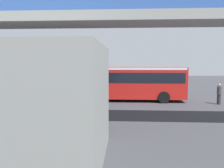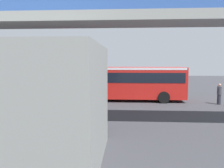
{
  "view_description": "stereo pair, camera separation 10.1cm",
  "coord_description": "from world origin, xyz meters",
  "px_view_note": "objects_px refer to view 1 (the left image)",
  "views": [
    {
      "loc": [
        -0.66,
        21.78,
        3.6
      ],
      "look_at": [
        0.56,
        1.12,
        1.6
      ],
      "focal_mm": 36.1,
      "sensor_mm": 36.0,
      "label": 1
    },
    {
      "loc": [
        -0.76,
        21.77,
        3.6
      ],
      "look_at": [
        0.56,
        1.12,
        1.6
      ],
      "focal_mm": 36.1,
      "sensor_mm": 36.0,
      "label": 2
    }
  ],
  "objects_px": {
    "bicycle_red": "(2,101)",
    "traffic_sign": "(74,77)",
    "city_bus": "(122,81)",
    "bicycle_green": "(32,101)",
    "bicycle_orange": "(21,98)",
    "parked_van": "(18,94)",
    "pedestrian": "(219,94)"
  },
  "relations": [
    {
      "from": "bicycle_red",
      "to": "traffic_sign",
      "type": "distance_m",
      "value": 8.84
    },
    {
      "from": "city_bus",
      "to": "bicycle_green",
      "type": "relative_size",
      "value": 6.52
    },
    {
      "from": "city_bus",
      "to": "bicycle_orange",
      "type": "distance_m",
      "value": 9.4
    },
    {
      "from": "bicycle_green",
      "to": "bicycle_orange",
      "type": "xyz_separation_m",
      "value": [
        1.57,
        -1.37,
        0.0
      ]
    },
    {
      "from": "parked_van",
      "to": "bicycle_red",
      "type": "distance_m",
      "value": 2.96
    },
    {
      "from": "city_bus",
      "to": "parked_van",
      "type": "height_order",
      "value": "city_bus"
    },
    {
      "from": "parked_van",
      "to": "bicycle_red",
      "type": "height_order",
      "value": "parked_van"
    },
    {
      "from": "city_bus",
      "to": "traffic_sign",
      "type": "xyz_separation_m",
      "value": [
        5.68,
        -4.53,
        0.01
      ]
    },
    {
      "from": "pedestrian",
      "to": "traffic_sign",
      "type": "relative_size",
      "value": 0.64
    },
    {
      "from": "bicycle_red",
      "to": "bicycle_orange",
      "type": "relative_size",
      "value": 1.0
    },
    {
      "from": "pedestrian",
      "to": "traffic_sign",
      "type": "distance_m",
      "value": 15.29
    },
    {
      "from": "bicycle_orange",
      "to": "bicycle_red",
      "type": "bearing_deg",
      "value": 60.58
    },
    {
      "from": "bicycle_green",
      "to": "traffic_sign",
      "type": "bearing_deg",
      "value": -104.76
    },
    {
      "from": "bicycle_orange",
      "to": "pedestrian",
      "type": "relative_size",
      "value": 0.99
    },
    {
      "from": "bicycle_green",
      "to": "pedestrian",
      "type": "xyz_separation_m",
      "value": [
        -15.92,
        -1.25,
        0.51
      ]
    },
    {
      "from": "pedestrian",
      "to": "bicycle_green",
      "type": "bearing_deg",
      "value": 4.49
    },
    {
      "from": "bicycle_red",
      "to": "bicycle_green",
      "type": "height_order",
      "value": "same"
    },
    {
      "from": "traffic_sign",
      "to": "bicycle_orange",
      "type": "bearing_deg",
      "value": 59.55
    },
    {
      "from": "bicycle_red",
      "to": "pedestrian",
      "type": "bearing_deg",
      "value": -175.46
    },
    {
      "from": "parked_van",
      "to": "traffic_sign",
      "type": "height_order",
      "value": "traffic_sign"
    },
    {
      "from": "parked_van",
      "to": "bicycle_green",
      "type": "xyz_separation_m",
      "value": [
        -0.23,
        -1.99,
        -0.81
      ]
    },
    {
      "from": "bicycle_orange",
      "to": "traffic_sign",
      "type": "bearing_deg",
      "value": -120.45
    },
    {
      "from": "parked_van",
      "to": "city_bus",
      "type": "bearing_deg",
      "value": -148.67
    },
    {
      "from": "parked_van",
      "to": "bicycle_orange",
      "type": "xyz_separation_m",
      "value": [
        1.34,
        -3.36,
        -0.81
      ]
    },
    {
      "from": "bicycle_red",
      "to": "pedestrian",
      "type": "distance_m",
      "value": 18.45
    },
    {
      "from": "parked_van",
      "to": "traffic_sign",
      "type": "relative_size",
      "value": 1.71
    },
    {
      "from": "bicycle_green",
      "to": "bicycle_orange",
      "type": "bearing_deg",
      "value": -41.17
    },
    {
      "from": "bicycle_red",
      "to": "bicycle_green",
      "type": "distance_m",
      "value": 2.47
    },
    {
      "from": "bicycle_green",
      "to": "bicycle_red",
      "type": "bearing_deg",
      "value": 4.86
    },
    {
      "from": "parked_van",
      "to": "bicycle_green",
      "type": "relative_size",
      "value": 2.71
    },
    {
      "from": "bicycle_orange",
      "to": "pedestrian",
      "type": "bearing_deg",
      "value": 179.61
    },
    {
      "from": "city_bus",
      "to": "bicycle_orange",
      "type": "relative_size",
      "value": 6.52
    }
  ]
}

